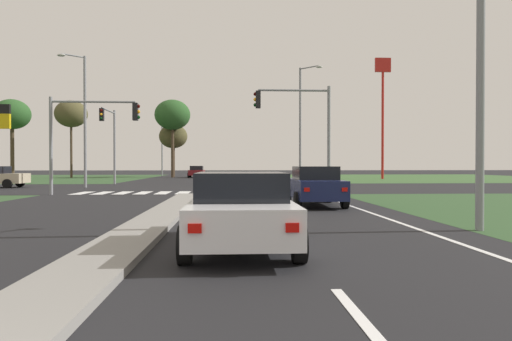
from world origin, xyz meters
name	(u,v)px	position (x,y,z in m)	size (l,w,h in m)	color
ground_plane	(201,188)	(0.00, 30.00, 0.00)	(200.00, 200.00, 0.00)	black
grass_verge_far_left	(3,178)	(-25.50, 54.50, 0.00)	(35.00, 35.00, 0.01)	#2D4C28
grass_verge_far_right	(414,177)	(25.50, 54.50, 0.00)	(35.00, 35.00, 0.01)	#385B2D
median_island_near	(153,222)	(0.00, 11.00, 0.07)	(1.20, 22.00, 0.14)	gray
median_island_far	(214,177)	(0.00, 55.00, 0.07)	(1.20, 36.00, 0.14)	#ADA89E
lane_dash_near	(358,315)	(3.50, 3.40, 0.01)	(0.14, 2.00, 0.01)	silver
lane_dash_second	(288,232)	(3.50, 9.40, 0.01)	(0.14, 2.00, 0.01)	silver
lane_dash_third	(267,208)	(3.50, 15.40, 0.01)	(0.14, 2.00, 0.01)	silver
lane_dash_fourth	(258,197)	(3.50, 21.40, 0.01)	(0.14, 2.00, 0.01)	silver
lane_dash_fifth	(252,190)	(3.50, 27.40, 0.01)	(0.14, 2.00, 0.01)	silver
edge_line_right	(386,218)	(6.85, 12.00, 0.01)	(0.14, 24.00, 0.01)	silver
stop_bar_near	(262,194)	(3.80, 23.00, 0.01)	(6.40, 0.50, 0.01)	silver
crosswalk_bar_near	(82,193)	(-6.40, 24.80, 0.01)	(0.70, 2.80, 0.01)	silver
crosswalk_bar_second	(103,193)	(-5.25, 24.80, 0.01)	(0.70, 2.80, 0.01)	silver
crosswalk_bar_third	(123,193)	(-4.10, 24.80, 0.01)	(0.70, 2.80, 0.01)	silver
crosswalk_bar_fourth	(143,193)	(-2.95, 24.80, 0.01)	(0.70, 2.80, 0.01)	silver
crosswalk_bar_fifth	(163,193)	(-1.80, 24.80, 0.01)	(0.70, 2.80, 0.01)	silver
crosswalk_bar_sixth	(183,193)	(-0.65, 24.80, 0.01)	(0.70, 2.80, 0.01)	silver
crosswalk_bar_seventh	(203,193)	(0.50, 24.80, 0.01)	(0.70, 2.80, 0.01)	silver
crosswalk_bar_eighth	(223,193)	(1.65, 24.80, 0.01)	(0.70, 2.80, 0.01)	silver
car_maroon_near	(197,172)	(-2.23, 55.74, 0.76)	(2.06, 4.31, 1.49)	maroon
car_white_second	(241,209)	(2.32, 7.36, 0.76)	(2.10, 4.43, 1.48)	silver
car_navy_third	(314,186)	(5.46, 16.35, 0.80)	(1.99, 4.34, 1.57)	#161E47
traffic_signal_near_left	(85,127)	(-5.79, 23.40, 3.68)	(4.86, 0.32, 5.30)	gray
traffic_signal_far_left	(110,133)	(-7.60, 35.26, 4.18)	(0.32, 4.02, 6.19)	gray
traffic_signal_near_right	(303,120)	(6.12, 23.40, 4.10)	(4.32, 0.32, 6.02)	gray
street_lamp_near	(482,30)	(8.40, 9.52, 5.00)	(1.50, 1.63, 8.95)	gray
street_lamp_second	(83,115)	(-8.40, 31.12, 5.20)	(1.63, 1.28, 9.38)	gray
street_lamp_third	(302,119)	(8.41, 38.06, 5.68)	(1.79, 1.65, 10.26)	gray
street_lamp_fourth	(164,142)	(-8.06, 66.86, 5.12)	(2.57, 0.36, 9.12)	gray
fastfood_pole_sign	(383,92)	(19.48, 48.98, 9.91)	(1.80, 0.40, 13.84)	red
treeline_near	(12,115)	(-25.32, 56.37, 7.89)	(4.41, 4.41, 9.85)	#423323
treeline_second	(71,114)	(-17.90, 55.90, 7.98)	(3.97, 3.97, 9.71)	#423323
treeline_third	(172,115)	(-5.33, 56.19, 7.95)	(4.51, 4.51, 9.93)	#423323
treeline_fourth	(173,137)	(-5.58, 58.85, 5.37)	(3.75, 3.75, 7.02)	#423323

